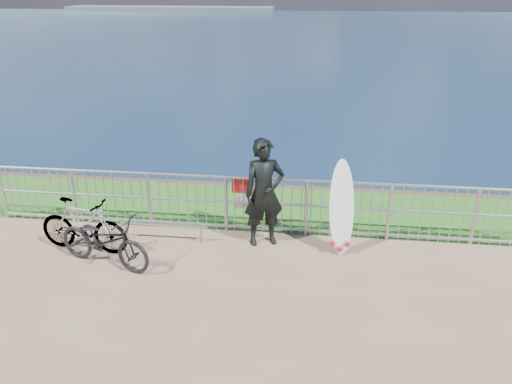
# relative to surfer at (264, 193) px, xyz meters

# --- Properties ---
(grass_strip) EXTENTS (120.00, 120.00, 0.00)m
(grass_strip) POSITION_rel_surfer_xyz_m (-0.26, 1.49, -0.98)
(grass_strip) COLOR #205A18
(grass_strip) RESTS_ON ground
(seascape) EXTENTS (260.00, 260.00, 5.00)m
(seascape) POSITION_rel_surfer_xyz_m (-44.01, 146.28, -5.02)
(seascape) COLOR brown
(seascape) RESTS_ON ground
(railing) EXTENTS (10.06, 0.10, 1.13)m
(railing) POSITION_rel_surfer_xyz_m (-0.24, 0.39, -0.41)
(railing) COLOR #999BA1
(railing) RESTS_ON ground
(surfer) EXTENTS (0.84, 0.69, 1.97)m
(surfer) POSITION_rel_surfer_xyz_m (0.00, 0.00, 0.00)
(surfer) COLOR black
(surfer) RESTS_ON ground
(surfboard) EXTENTS (0.52, 0.48, 1.68)m
(surfboard) POSITION_rel_surfer_xyz_m (1.36, -0.15, -0.21)
(surfboard) COLOR silver
(surfboard) RESTS_ON ground
(bicycle_near) EXTENTS (1.87, 1.11, 0.93)m
(bicycle_near) POSITION_rel_surfer_xyz_m (-2.54, -1.11, -0.52)
(bicycle_near) COLOR black
(bicycle_near) RESTS_ON ground
(bicycle_far) EXTENTS (1.70, 0.66, 0.99)m
(bicycle_far) POSITION_rel_surfer_xyz_m (-3.10, -0.68, -0.49)
(bicycle_far) COLOR black
(bicycle_far) RESTS_ON ground
(bike_rack) EXTENTS (1.61, 0.05, 0.34)m
(bike_rack) POSITION_rel_surfer_xyz_m (-1.84, -0.17, -0.71)
(bike_rack) COLOR #999BA1
(bike_rack) RESTS_ON ground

